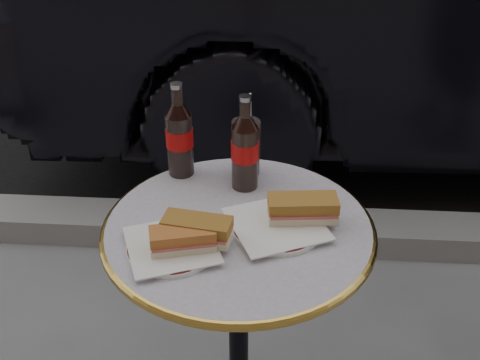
# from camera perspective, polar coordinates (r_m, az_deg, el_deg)

# --- Properties ---
(curb) EXTENTS (40.00, 0.20, 0.12)m
(curb) POSITION_cam_1_polar(r_m,az_deg,el_deg) (2.49, 1.36, -4.71)
(curb) COLOR gray
(curb) RESTS_ON ground
(bistro_table) EXTENTS (0.62, 0.62, 0.73)m
(bistro_table) POSITION_cam_1_polar(r_m,az_deg,el_deg) (1.60, -0.13, -14.86)
(bistro_table) COLOR #BAB2C4
(bistro_table) RESTS_ON ground
(plate_left) EXTENTS (0.23, 0.23, 0.01)m
(plate_left) POSITION_cam_1_polar(r_m,az_deg,el_deg) (1.29, -6.49, -6.40)
(plate_left) COLOR white
(plate_left) RESTS_ON bistro_table
(plate_right) EXTENTS (0.25, 0.25, 0.01)m
(plate_right) POSITION_cam_1_polar(r_m,az_deg,el_deg) (1.35, 3.47, -4.43)
(plate_right) COLOR white
(plate_right) RESTS_ON bistro_table
(sandwich_left_a) EXTENTS (0.15, 0.09, 0.05)m
(sandwich_left_a) POSITION_cam_1_polar(r_m,az_deg,el_deg) (1.26, -5.46, -5.70)
(sandwich_left_a) COLOR #B7672E
(sandwich_left_a) RESTS_ON plate_left
(sandwich_left_b) EXTENTS (0.16, 0.09, 0.05)m
(sandwich_left_b) POSITION_cam_1_polar(r_m,az_deg,el_deg) (1.29, -4.08, -4.79)
(sandwich_left_b) COLOR #966326
(sandwich_left_b) RESTS_ON plate_left
(sandwich_right) EXTENTS (0.16, 0.09, 0.05)m
(sandwich_right) POSITION_cam_1_polar(r_m,az_deg,el_deg) (1.35, 5.96, -2.81)
(sandwich_right) COLOR #9D6728
(sandwich_right) RESTS_ON plate_right
(cola_bottle_left) EXTENTS (0.08, 0.08, 0.25)m
(cola_bottle_left) POSITION_cam_1_polar(r_m,az_deg,el_deg) (1.50, -5.80, 4.76)
(cola_bottle_left) COLOR black
(cola_bottle_left) RESTS_ON bistro_table
(cola_bottle_right) EXTENTS (0.09, 0.09, 0.24)m
(cola_bottle_right) POSITION_cam_1_polar(r_m,az_deg,el_deg) (1.43, 0.47, 3.57)
(cola_bottle_right) COLOR black
(cola_bottle_right) RESTS_ON bistro_table
(cola_glass) EXTENTS (0.08, 0.08, 0.15)m
(cola_glass) POSITION_cam_1_polar(r_m,az_deg,el_deg) (1.51, 0.58, 3.10)
(cola_glass) COLOR black
(cola_glass) RESTS_ON bistro_table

